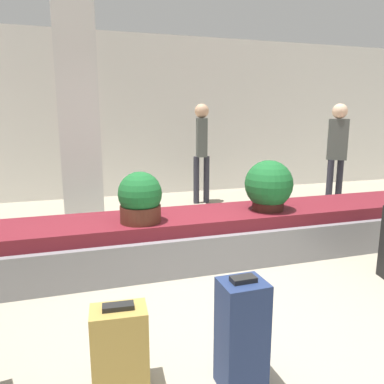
# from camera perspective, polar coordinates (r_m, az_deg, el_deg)

# --- Properties ---
(ground_plane) EXTENTS (18.00, 18.00, 0.00)m
(ground_plane) POSITION_cam_1_polar(r_m,az_deg,el_deg) (3.35, 6.60, -17.60)
(ground_plane) COLOR #9E937F
(back_wall) EXTENTS (18.00, 0.06, 3.20)m
(back_wall) POSITION_cam_1_polar(r_m,az_deg,el_deg) (7.78, -8.55, 11.27)
(back_wall) COLOR silver
(back_wall) RESTS_ON ground_plane
(carousel) EXTENTS (8.21, 0.97, 0.54)m
(carousel) POSITION_cam_1_polar(r_m,az_deg,el_deg) (4.30, -0.00, -6.97)
(carousel) COLOR gray
(carousel) RESTS_ON ground_plane
(pillar) EXTENTS (0.55, 0.55, 3.20)m
(pillar) POSITION_cam_1_polar(r_m,az_deg,el_deg) (5.67, -16.86, 10.81)
(pillar) COLOR silver
(pillar) RESTS_ON ground_plane
(suitcase_1) EXTENTS (0.35, 0.24, 0.55)m
(suitcase_1) POSITION_cam_1_polar(r_m,az_deg,el_deg) (2.46, -10.92, -22.37)
(suitcase_1) COLOR #A3843D
(suitcase_1) RESTS_ON ground_plane
(suitcase_2) EXTENTS (0.27, 0.24, 0.72)m
(suitcase_2) POSITION_cam_1_polar(r_m,az_deg,el_deg) (2.41, 7.57, -20.75)
(suitcase_2) COLOR navy
(suitcase_2) RESTS_ON ground_plane
(potted_plant_0) EXTENTS (0.45, 0.45, 0.53)m
(potted_plant_0) POSITION_cam_1_polar(r_m,az_deg,el_deg) (3.88, -7.91, -1.01)
(potted_plant_0) COLOR #4C2319
(potted_plant_0) RESTS_ON carousel
(potted_plant_1) EXTENTS (0.56, 0.56, 0.58)m
(potted_plant_1) POSITION_cam_1_polar(r_m,az_deg,el_deg) (4.42, 11.60, 0.87)
(potted_plant_1) COLOR #381914
(potted_plant_1) RESTS_ON carousel
(traveler_0) EXTENTS (0.31, 0.35, 1.84)m
(traveler_0) POSITION_cam_1_polar(r_m,az_deg,el_deg) (6.94, 1.47, 7.39)
(traveler_0) COLOR #282833
(traveler_0) RESTS_ON ground_plane
(traveler_1) EXTENTS (0.37, 0.33, 1.83)m
(traveler_1) POSITION_cam_1_polar(r_m,az_deg,el_deg) (6.94, 21.25, 6.55)
(traveler_1) COLOR #282833
(traveler_1) RESTS_ON ground_plane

